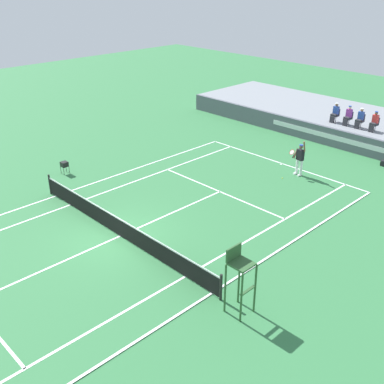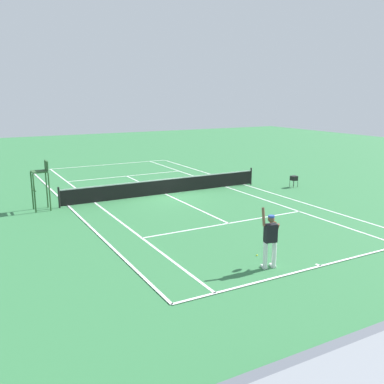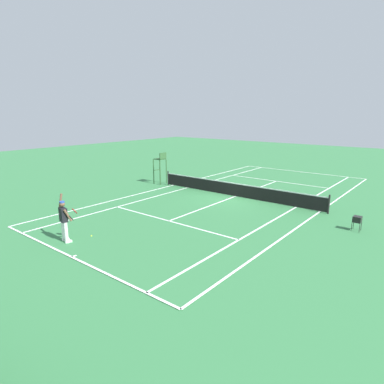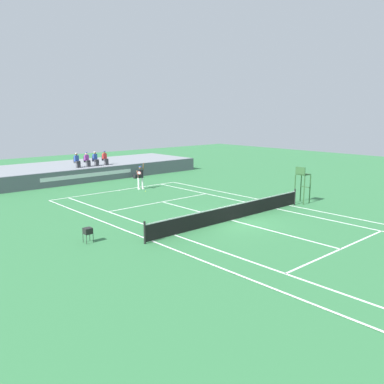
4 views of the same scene
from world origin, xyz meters
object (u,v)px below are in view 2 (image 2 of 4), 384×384
Objects in this scene: equipment_bag at (303,374)px; ball_hopper at (294,178)px; tennis_ball at (257,255)px; tennis_player at (270,240)px; umpire_chair at (41,179)px.

ball_hopper reaches higher than equipment_bag.
tennis_ball is 12.24m from ball_hopper.
umpire_chair is at bearing -65.28° from tennis_player.
tennis_ball is (-0.30, -1.05, -0.96)m from tennis_player.
umpire_chair is at bearing -7.50° from ball_hopper.
tennis_ball is at bearing -119.52° from equipment_bag.
ball_hopper is at bearing -131.32° from equipment_bag.
equipment_bag is 18.74m from ball_hopper.
tennis_ball is at bearing 118.28° from umpire_chair.
tennis_player is at bearing 44.71° from ball_hopper.
umpire_chair is 14.66m from ball_hopper.
tennis_ball is at bearing -106.18° from tennis_player.
tennis_ball is 11.60m from umpire_chair.
equipment_bag is at bearing 57.94° from tennis_player.
tennis_player is 13.18m from ball_hopper.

